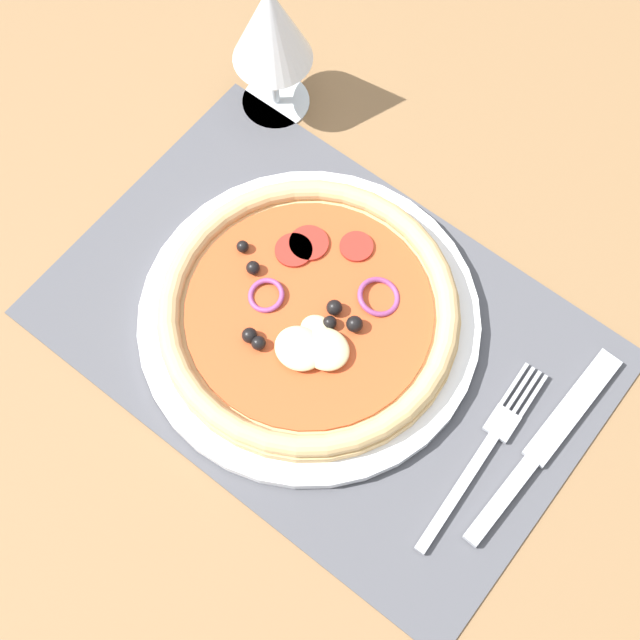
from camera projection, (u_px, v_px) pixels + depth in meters
ground_plane at (325, 340)px, 80.46cm from camera, size 190.00×140.00×2.40cm
placemat at (325, 334)px, 79.18cm from camera, size 45.48×30.56×0.40cm
plate at (310, 318)px, 79.00cm from camera, size 28.81×28.81×1.00cm
pizza at (310, 311)px, 77.53cm from camera, size 25.18×25.18×2.68cm
fork at (487, 447)px, 74.77cm from camera, size 2.52×18.06×0.44cm
knife at (545, 443)px, 74.85cm from camera, size 2.41×20.05×0.62cm
wine_glass at (271, 27)px, 79.65cm from camera, size 7.20×7.20×14.90cm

